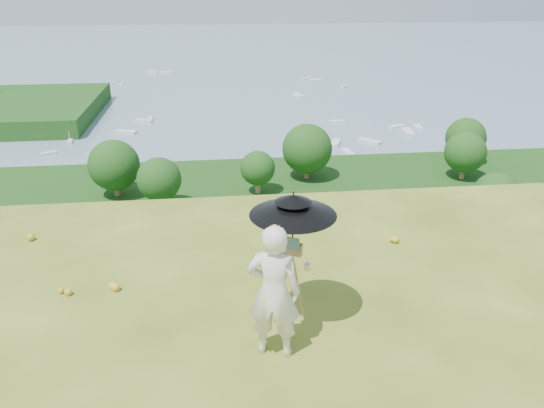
{
  "coord_description": "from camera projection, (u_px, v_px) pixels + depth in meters",
  "views": [
    {
      "loc": [
        -0.74,
        -4.01,
        4.59
      ],
      "look_at": [
        0.22,
        4.59,
        0.82
      ],
      "focal_mm": 35.0,
      "sensor_mm": 36.0,
      "label": 1
    }
  ],
  "objects": [
    {
      "name": "field_easel",
      "position": [
        291.0,
        282.0,
        7.23
      ],
      "size": [
        0.73,
        0.73,
        1.44
      ],
      "primitive_type": null,
      "rotation": [
        0.0,
        0.0,
        -0.46
      ],
      "color": "#90603C",
      "rests_on": "ground"
    },
    {
      "name": "sun_umbrella",
      "position": [
        293.0,
        222.0,
        6.89
      ],
      "size": [
        1.4,
        1.4,
        0.86
      ],
      "primitive_type": null,
      "rotation": [
        0.0,
        0.0,
        -0.26
      ],
      "color": "black",
      "rests_on": "field_easel"
    },
    {
      "name": "slope_trees",
      "position": [
        228.0,
        234.0,
        43.44
      ],
      "size": [
        110.0,
        50.0,
        6.0
      ],
      "primitive_type": null,
      "color": "#204314",
      "rests_on": "forest_slope"
    },
    {
      "name": "shoreline_tier",
      "position": [
        224.0,
        239.0,
        88.27
      ],
      "size": [
        170.0,
        28.0,
        8.0
      ],
      "primitive_type": "cube",
      "color": "#6C6656",
      "rests_on": "bay_water"
    },
    {
      "name": "bay_water",
      "position": [
        213.0,
        67.0,
        237.8
      ],
      "size": [
        700.0,
        700.0,
        0.0
      ],
      "primitive_type": "plane",
      "color": "#708DA0",
      "rests_on": "ground"
    },
    {
      "name": "harbor_town",
      "position": [
        222.0,
        203.0,
        85.67
      ],
      "size": [
        110.0,
        22.0,
        5.0
      ],
      "primitive_type": null,
      "color": "beige",
      "rests_on": "shoreline_tier"
    },
    {
      "name": "moored_boats",
      "position": [
        175.0,
        108.0,
        164.41
      ],
      "size": [
        140.0,
        140.0,
        0.7
      ],
      "primitive_type": null,
      "color": "silver",
      "rests_on": "bay_water"
    },
    {
      "name": "painter_cap",
      "position": [
        274.0,
        229.0,
        6.28
      ],
      "size": [
        0.23,
        0.26,
        0.1
      ],
      "primitive_type": null,
      "rotation": [
        0.0,
        0.0,
        -0.23
      ],
      "color": "#D77678",
      "rests_on": "painter"
    },
    {
      "name": "painter",
      "position": [
        274.0,
        292.0,
        6.63
      ],
      "size": [
        0.77,
        0.61,
        1.86
      ],
      "primitive_type": "imported",
      "rotation": [
        0.0,
        0.0,
        2.87
      ],
      "color": "white",
      "rests_on": "ground"
    },
    {
      "name": "forest_slope",
      "position": [
        233.0,
        369.0,
        49.03
      ],
      "size": [
        140.0,
        56.0,
        22.0
      ],
      "primitive_type": "cube",
      "color": "#183C10",
      "rests_on": "bay_water"
    }
  ]
}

